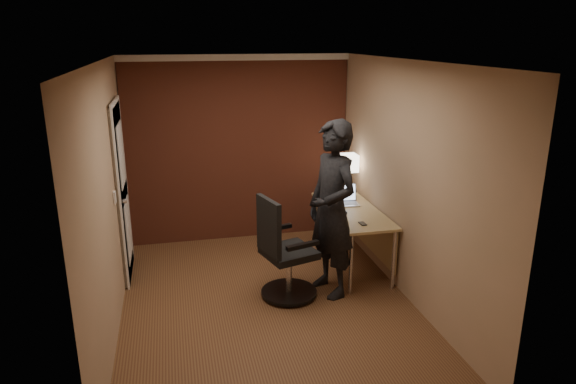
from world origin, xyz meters
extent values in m
plane|color=brown|center=(0.00, 0.00, 0.00)|extent=(4.00, 4.00, 0.00)
plane|color=white|center=(0.00, 0.00, 2.50)|extent=(4.00, 4.00, 0.00)
plane|color=tan|center=(0.00, 2.00, 1.25)|extent=(3.00, 0.00, 3.00)
plane|color=tan|center=(0.00, -2.00, 1.25)|extent=(3.00, 0.00, 3.00)
plane|color=tan|center=(-1.50, 0.00, 1.25)|extent=(0.00, 4.00, 4.00)
plane|color=tan|center=(1.50, 0.00, 1.25)|extent=(0.00, 4.00, 4.00)
cube|color=brown|center=(0.00, 1.97, 1.25)|extent=(2.98, 0.06, 2.50)
cube|color=silver|center=(0.00, 1.96, 2.46)|extent=(3.00, 0.08, 0.08)
cube|color=silver|center=(0.00, -1.96, 2.46)|extent=(3.00, 0.08, 0.08)
cube|color=silver|center=(-1.46, 0.00, 2.46)|extent=(0.08, 4.00, 0.08)
cube|color=silver|center=(1.46, 0.00, 2.46)|extent=(0.08, 4.00, 0.08)
cube|color=silver|center=(-1.48, 1.10, 1.00)|extent=(0.05, 0.82, 2.02)
cube|color=silver|center=(-1.46, 1.10, 1.00)|extent=(0.02, 0.92, 2.12)
cylinder|color=silver|center=(-1.43, 0.77, 1.00)|extent=(0.05, 0.05, 0.05)
cube|color=silver|center=(-1.49, 0.45, 1.15)|extent=(0.02, 0.08, 0.12)
cube|color=tan|center=(1.18, 0.71, 0.71)|extent=(0.60, 1.50, 0.03)
cube|color=tan|center=(1.46, 0.71, 0.43)|extent=(0.02, 1.38, 0.54)
cylinder|color=silver|center=(0.93, 0.02, 0.35)|extent=(0.04, 0.04, 0.70)
cylinder|color=silver|center=(0.93, 1.40, 0.35)|extent=(0.04, 0.04, 0.70)
cylinder|color=silver|center=(1.43, 0.02, 0.35)|extent=(0.04, 0.04, 0.70)
cylinder|color=silver|center=(1.43, 1.40, 0.35)|extent=(0.04, 0.04, 0.70)
cube|color=silver|center=(1.32, 1.30, 0.74)|extent=(0.11, 0.11, 0.01)
cylinder|color=silver|center=(1.32, 1.30, 0.90)|extent=(0.01, 0.01, 0.30)
cube|color=white|center=(1.32, 1.30, 1.16)|extent=(0.22, 0.22, 0.22)
cube|color=silver|center=(1.15, 0.90, 0.74)|extent=(0.35, 0.26, 0.01)
cube|color=silver|center=(1.16, 1.01, 0.85)|extent=(0.33, 0.09, 0.22)
cube|color=#B2CCF2|center=(1.16, 1.00, 0.85)|extent=(0.30, 0.07, 0.19)
cube|color=gray|center=(1.15, 0.89, 0.75)|extent=(0.29, 0.16, 0.00)
cube|color=black|center=(1.03, 0.59, 0.75)|extent=(0.06, 0.10, 0.03)
cube|color=black|center=(1.12, 0.20, 0.73)|extent=(0.07, 0.12, 0.01)
cylinder|color=black|center=(0.26, 0.11, 0.04)|extent=(0.61, 0.61, 0.03)
cylinder|color=silver|center=(0.26, 0.11, 0.27)|extent=(0.07, 0.07, 0.46)
cube|color=black|center=(0.26, 0.11, 0.51)|extent=(0.62, 0.62, 0.08)
cube|color=black|center=(0.03, 0.05, 0.85)|extent=(0.18, 0.45, 0.60)
cube|color=black|center=(0.18, 0.38, 0.70)|extent=(0.37, 0.16, 0.04)
cube|color=black|center=(0.34, -0.16, 0.70)|extent=(0.37, 0.16, 0.04)
imported|color=black|center=(0.73, 0.11, 0.96)|extent=(0.64, 0.80, 1.92)
camera|label=1|loc=(-0.88, -4.80, 2.73)|focal=32.00mm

